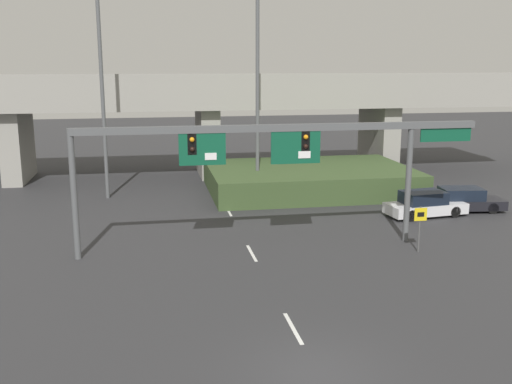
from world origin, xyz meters
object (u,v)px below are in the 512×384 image
object	(u,v)px
signal_gantry	(274,147)
parked_sedan_mid_right	(463,200)
speed_limit_sign	(420,223)
highway_light_pole_near	(102,88)
highway_light_pole_far	(258,84)
parked_sedan_near_right	(425,205)

from	to	relation	value
signal_gantry	parked_sedan_mid_right	distance (m)	14.05
signal_gantry	speed_limit_sign	xyz separation A→B (m)	(6.46, -1.78, -3.39)
highway_light_pole_near	parked_sedan_mid_right	xyz separation A→B (m)	(20.73, -7.17, -6.32)
highway_light_pole_far	parked_sedan_near_right	size ratio (longest dim) A/B	2.91
speed_limit_sign	parked_sedan_mid_right	world-z (taller)	speed_limit_sign
parked_sedan_near_right	highway_light_pole_near	bearing A→B (deg)	149.35
parked_sedan_near_right	highway_light_pole_far	bearing A→B (deg)	132.78
speed_limit_sign	highway_light_pole_near	size ratio (longest dim) A/B	0.16
speed_limit_sign	highway_light_pole_near	world-z (taller)	highway_light_pole_near
parked_sedan_near_right	parked_sedan_mid_right	bearing A→B (deg)	7.85
highway_light_pole_near	parked_sedan_mid_right	world-z (taller)	highway_light_pole_near
parked_sedan_near_right	signal_gantry	bearing A→B (deg)	-162.75
highway_light_pole_near	parked_sedan_near_right	xyz separation A→B (m)	(17.99, -7.89, -6.30)
signal_gantry	speed_limit_sign	bearing A→B (deg)	-15.36
signal_gantry	speed_limit_sign	world-z (taller)	signal_gantry
speed_limit_sign	highway_light_pole_far	world-z (taller)	highway_light_pole_far
parked_sedan_mid_right	highway_light_pole_near	bearing A→B (deg)	167.58
signal_gantry	parked_sedan_near_right	xyz separation A→B (m)	(9.68, 4.35, -4.14)
signal_gantry	highway_light_pole_far	distance (m)	11.74
signal_gantry	highway_light_pole_near	distance (m)	14.95
signal_gantry	highway_light_pole_far	bearing A→B (deg)	83.34
highway_light_pole_near	parked_sedan_near_right	distance (m)	20.63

